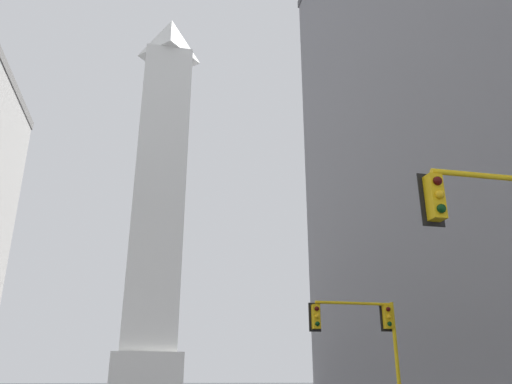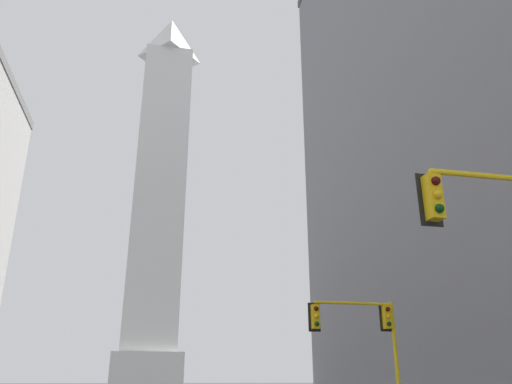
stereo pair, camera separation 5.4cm
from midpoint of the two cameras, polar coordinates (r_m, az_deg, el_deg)
name	(u,v)px [view 1 (the left image)]	position (r m, az deg, el deg)	size (l,w,h in m)	color
obelisk	(160,188)	(77.32, -10.96, 0.49)	(9.25, 9.25, 60.16)	silver
traffic_light_mid_right	(366,328)	(24.87, 12.36, -14.96)	(4.36, 0.50, 5.13)	yellow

